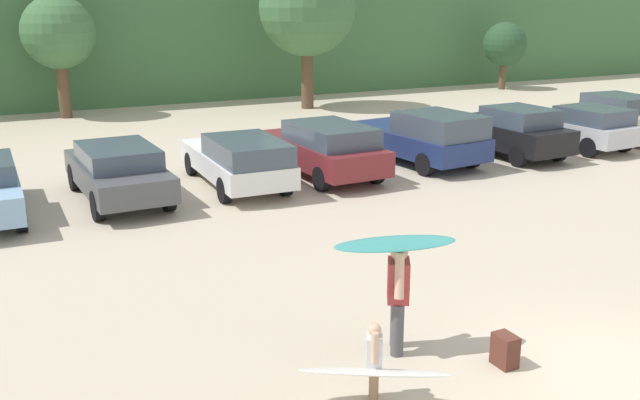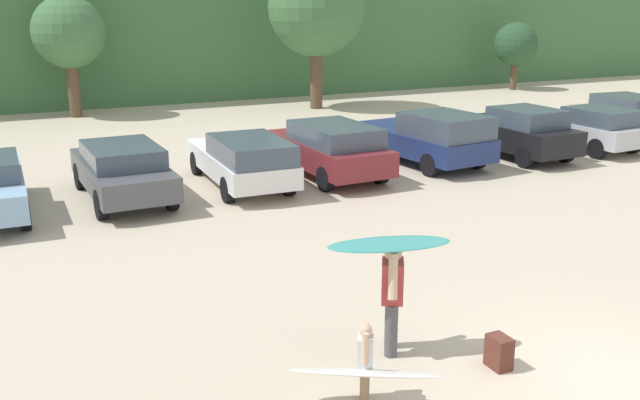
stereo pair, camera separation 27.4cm
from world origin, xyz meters
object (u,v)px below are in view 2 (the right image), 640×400
at_px(person_adult, 392,292).
at_px(person_child, 365,358).
at_px(parked_car_navy, 427,137).
at_px(parked_car_white, 243,159).
at_px(parked_car_maroon, 329,148).
at_px(parked_car_tan, 632,117).
at_px(backpack_dropped, 499,352).
at_px(surfboard_teal, 389,244).
at_px(parked_car_black, 517,131).
at_px(surfboard_white, 366,373).
at_px(parked_car_dark_gray, 122,169).
at_px(parked_car_silver, 587,127).

xyz_separation_m(person_adult, person_child, (-0.95, -0.98, -0.32)).
height_order(parked_car_navy, person_adult, parked_car_navy).
bearing_deg(person_adult, parked_car_white, -66.74).
bearing_deg(parked_car_maroon, parked_car_tan, -90.46).
height_order(parked_car_tan, backpack_dropped, parked_car_tan).
xyz_separation_m(person_adult, surfboard_teal, (-0.07, -0.01, 0.71)).
bearing_deg(parked_car_black, surfboard_white, 131.46).
bearing_deg(person_adult, surfboard_teal, 41.15).
height_order(parked_car_dark_gray, parked_car_tan, parked_car_tan).
xyz_separation_m(parked_car_white, parked_car_black, (8.86, -0.15, 0.05)).
height_order(person_child, surfboard_teal, surfboard_teal).
height_order(parked_car_white, surfboard_teal, surfboard_teal).
bearing_deg(parked_car_navy, parked_car_silver, -99.65).
relative_size(parked_car_silver, person_child, 4.11).
distance_m(parked_car_navy, parked_car_silver, 5.88).
distance_m(parked_car_dark_gray, backpack_dropped, 10.97).
distance_m(parked_car_tan, surfboard_white, 19.85).
distance_m(parked_car_black, backpack_dropped, 13.61).
height_order(person_child, backpack_dropped, person_child).
xyz_separation_m(parked_car_silver, surfboard_teal, (-12.86, -9.20, 0.87)).
relative_size(person_adult, backpack_dropped, 3.54).
distance_m(parked_car_dark_gray, parked_car_maroon, 5.57).
relative_size(parked_car_dark_gray, person_child, 4.36).
bearing_deg(surfboard_white, parked_car_black, -106.35).
distance_m(parked_car_navy, surfboard_teal, 11.89).
distance_m(parked_car_navy, surfboard_white, 13.33).
distance_m(parked_car_maroon, surfboard_teal, 10.23).
bearing_deg(parked_car_tan, parked_car_dark_gray, 95.79).
distance_m(parked_car_black, parked_car_silver, 2.80).
distance_m(parked_car_tan, person_child, 19.70).
xyz_separation_m(parked_car_maroon, person_adult, (-3.65, -9.48, 0.10)).
height_order(parked_car_white, parked_car_navy, parked_car_navy).
xyz_separation_m(parked_car_black, parked_car_silver, (2.80, -0.07, -0.06)).
bearing_deg(surfboard_white, parked_car_maroon, -83.43).
height_order(parked_car_silver, backpack_dropped, parked_car_silver).
bearing_deg(surfboard_teal, backpack_dropped, 153.33).
bearing_deg(backpack_dropped, parked_car_dark_gray, 105.84).
relative_size(parked_car_tan, surfboard_teal, 2.61).
bearing_deg(parked_car_white, surfboard_white, 170.22).
distance_m(parked_car_maroon, backpack_dropped, 10.83).
bearing_deg(person_child, person_adult, -104.13).
relative_size(parked_car_navy, parked_car_black, 1.14).
distance_m(parked_car_dark_gray, parked_car_black, 11.91).
height_order(parked_car_navy, parked_car_tan, parked_car_navy).
height_order(parked_car_navy, surfboard_white, parked_car_navy).
xyz_separation_m(parked_car_dark_gray, backpack_dropped, (2.99, -10.54, -0.53)).
relative_size(person_adult, surfboard_teal, 0.90).
relative_size(parked_car_silver, backpack_dropped, 9.44).
relative_size(parked_car_white, backpack_dropped, 10.52).
bearing_deg(person_adult, person_child, 75.87).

